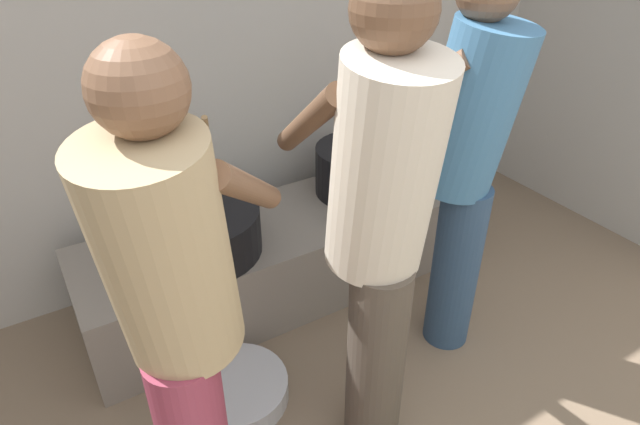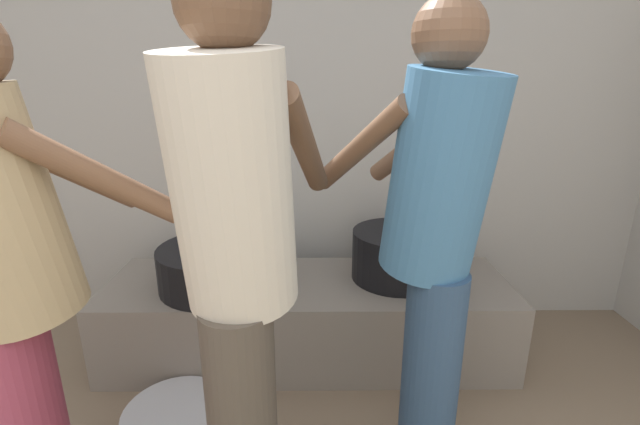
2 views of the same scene
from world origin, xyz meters
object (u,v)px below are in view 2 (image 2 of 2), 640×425
Objects in this scene: cook_in_blue_shirt at (435,228)px; cook_in_cream_shirt at (237,250)px; cooking_pot_main at (397,254)px; cook_in_tan_shirt at (7,271)px; metal_mixing_bowl at (177,419)px; cooking_pot_secondary at (215,266)px.

cook_in_blue_shirt is 0.97× the size of cook_in_cream_shirt.
cook_in_cream_shirt reaches higher than cooking_pot_main.
cook_in_blue_shirt is 0.64m from cook_in_cream_shirt.
cook_in_tan_shirt reaches higher than cooking_pot_main.
cook_in_cream_shirt is at bearing -156.58° from cook_in_blue_shirt.
cook_in_blue_shirt is at bearing -8.55° from metal_mixing_bowl.
cooking_pot_main is 1.64× the size of metal_mixing_bowl.
cooking_pot_main is 0.45× the size of cook_in_tan_shirt.
cooking_pot_secondary reaches higher than metal_mixing_bowl.
cooking_pot_main is at bearing 57.41° from cook_in_cream_shirt.
metal_mixing_bowl is at bearing -150.09° from cooking_pot_main.
cook_in_blue_shirt reaches higher than cook_in_tan_shirt.
cook_in_cream_shirt is 3.86× the size of metal_mixing_bowl.
cooking_pot_main is at bearing 5.39° from cooking_pot_secondary.
cooking_pot_main is 0.44× the size of cook_in_blue_shirt.
cook_in_blue_shirt is 1.31m from metal_mixing_bowl.
cook_in_cream_shirt is at bearing -47.43° from metal_mixing_bowl.
cook_in_cream_shirt reaches higher than cooking_pot_secondary.
cook_in_cream_shirt reaches higher than cook_in_tan_shirt.
cook_in_blue_shirt reaches higher than metal_mixing_bowl.
cooking_pot_secondary is at bearing 80.44° from metal_mixing_bowl.
metal_mixing_bowl is (-0.98, -0.57, -0.49)m from cooking_pot_main.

